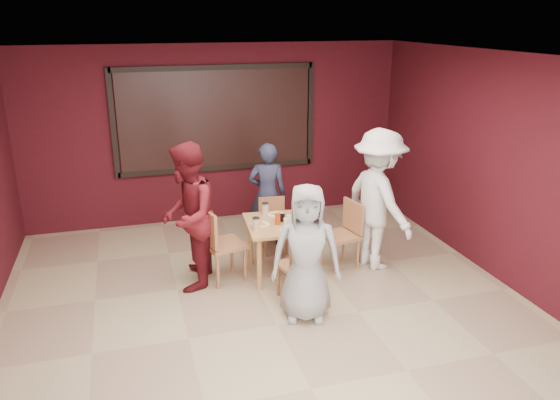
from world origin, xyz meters
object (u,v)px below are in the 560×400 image
object	(u,v)px
chair_back	(273,221)
diner_back	(267,194)
diner_front	(306,253)
diner_left	(188,217)
chair_right	(345,230)
dining_table	(282,229)
chair_left	(218,241)
chair_front	(301,263)
diner_right	(379,200)

from	to	relation	value
chair_back	diner_back	bearing A→B (deg)	91.02
diner_front	diner_left	world-z (taller)	diner_left
chair_right	diner_back	world-z (taller)	diner_back
dining_table	diner_left	distance (m)	1.21
chair_left	diner_front	size ratio (longest dim) A/B	0.63
chair_left	diner_back	world-z (taller)	diner_back
chair_front	chair_left	world-z (taller)	chair_left
chair_front	diner_right	size ratio (longest dim) A/B	0.46
chair_front	chair_left	bearing A→B (deg)	136.25
chair_front	diner_front	xyz separation A→B (m)	(-0.05, -0.34, 0.29)
dining_table	chair_front	world-z (taller)	dining_table
diner_front	diner_right	xyz separation A→B (m)	(1.32, 0.99, 0.16)
diner_back	diner_left	bearing A→B (deg)	51.67
chair_back	diner_left	xyz separation A→B (m)	(-1.26, -0.73, 0.47)
chair_left	diner_right	bearing A→B (deg)	-3.84
chair_left	chair_back	bearing A→B (deg)	38.82
dining_table	chair_left	size ratio (longest dim) A/B	1.01
chair_front	chair_back	xyz separation A→B (m)	(0.09, 1.51, -0.05)
dining_table	diner_right	distance (m)	1.31
dining_table	diner_back	xyz separation A→B (m)	(0.08, 1.05, 0.12)
chair_left	diner_front	xyz separation A→B (m)	(0.76, -1.13, 0.23)
diner_back	diner_right	size ratio (longest dim) A/B	0.81
chair_front	diner_left	size ratio (longest dim) A/B	0.48
chair_left	diner_front	world-z (taller)	diner_front
dining_table	diner_back	distance (m)	1.06
chair_right	diner_front	world-z (taller)	diner_front
dining_table	chair_front	xyz separation A→B (m)	(0.00, -0.75, -0.14)
chair_left	diner_right	xyz separation A→B (m)	(2.09, -0.14, 0.38)
diner_front	chair_left	bearing A→B (deg)	141.13
chair_front	chair_right	distance (m)	1.15
dining_table	chair_right	bearing A→B (deg)	0.50
chair_front	diner_right	distance (m)	1.49
chair_front	diner_right	bearing A→B (deg)	26.85
diner_left	diner_front	bearing A→B (deg)	61.43
chair_right	chair_back	bearing A→B (deg)	135.69
chair_right	diner_back	xyz separation A→B (m)	(-0.78, 1.04, 0.25)
diner_right	diner_left	bearing A→B (deg)	74.97
chair_left	diner_left	world-z (taller)	diner_left
chair_right	chair_left	bearing A→B (deg)	179.00
diner_front	diner_right	size ratio (longest dim) A/B	0.83
dining_table	diner_back	world-z (taller)	diner_back
chair_back	diner_back	xyz separation A→B (m)	(-0.01, 0.29, 0.32)
dining_table	chair_back	world-z (taller)	dining_table
chair_back	chair_left	size ratio (longest dim) A/B	0.80
chair_front	diner_back	distance (m)	1.82
chair_front	chair_back	distance (m)	1.52
chair_right	dining_table	bearing A→B (deg)	-179.50
diner_back	diner_left	distance (m)	1.63
chair_front	chair_right	world-z (taller)	chair_right
dining_table	diner_back	bearing A→B (deg)	85.46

